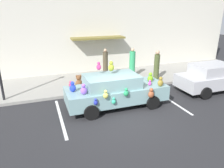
# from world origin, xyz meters

# --- Properties ---
(ground_plane) EXTENTS (60.00, 60.00, 0.00)m
(ground_plane) POSITION_xyz_m (0.00, 0.00, 0.00)
(ground_plane) COLOR #262628
(sidewalk) EXTENTS (24.00, 4.00, 0.15)m
(sidewalk) POSITION_xyz_m (0.00, 5.00, 0.07)
(sidewalk) COLOR gray
(sidewalk) RESTS_ON ground
(storefront_building) EXTENTS (24.00, 1.25, 6.40)m
(storefront_building) POSITION_xyz_m (0.01, 7.14, 3.19)
(storefront_building) COLOR beige
(storefront_building) RESTS_ON ground
(parking_stripe_front) EXTENTS (0.12, 3.60, 0.01)m
(parking_stripe_front) POSITION_xyz_m (2.98, 1.00, 0.00)
(parking_stripe_front) COLOR silver
(parking_stripe_front) RESTS_ON ground
(parking_stripe_rear) EXTENTS (0.12, 3.60, 0.01)m
(parking_stripe_rear) POSITION_xyz_m (-2.45, 1.00, 0.00)
(parking_stripe_rear) COLOR silver
(parking_stripe_rear) RESTS_ON ground
(plush_covered_car) EXTENTS (4.66, 2.07, 2.16)m
(plush_covered_car) POSITION_xyz_m (0.14, 1.24, 0.80)
(plush_covered_car) COLOR #7AA1A3
(plush_covered_car) RESTS_ON ground
(parked_sedan_behind) EXTENTS (4.19, 1.91, 1.54)m
(parked_sedan_behind) POSITION_xyz_m (6.00, 1.29, 0.79)
(parked_sedan_behind) COLOR #B7B7BC
(parked_sedan_behind) RESTS_ON ground
(teddy_bear_on_sidewalk) EXTENTS (0.41, 0.34, 0.79)m
(teddy_bear_on_sidewalk) POSITION_xyz_m (-1.06, 3.80, 0.51)
(teddy_bear_on_sidewalk) COLOR brown
(teddy_bear_on_sidewalk) RESTS_ON sidewalk
(pedestrian_near_shopfront) EXTENTS (0.37, 0.37, 1.88)m
(pedestrian_near_shopfront) POSITION_xyz_m (2.67, 4.80, 1.02)
(pedestrian_near_shopfront) COLOR #32A063
(pedestrian_near_shopfront) RESTS_ON sidewalk
(pedestrian_walking_past) EXTENTS (0.34, 0.34, 1.85)m
(pedestrian_walking_past) POSITION_xyz_m (3.87, 3.78, 1.03)
(pedestrian_walking_past) COLOR #45502A
(pedestrian_walking_past) RESTS_ON sidewalk
(pedestrian_by_lamp) EXTENTS (0.33, 0.33, 1.85)m
(pedestrian_by_lamp) POSITION_xyz_m (1.03, 5.39, 1.01)
(pedestrian_by_lamp) COLOR #473E2D
(pedestrian_by_lamp) RESTS_ON sidewalk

